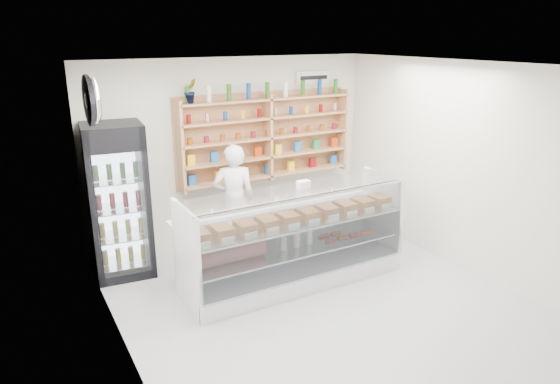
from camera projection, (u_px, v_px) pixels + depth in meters
room at (328, 195)px, 5.54m from camera, size 5.00×5.00×5.00m
display_counter at (293, 256)px, 6.50m from camera, size 2.93×0.88×1.28m
shop_worker at (234, 200)px, 7.20m from camera, size 0.70×0.58×1.65m
drinks_cooler at (119, 201)px, 6.52m from camera, size 0.81×0.79×2.05m
wall_shelving at (268, 137)px, 7.66m from camera, size 2.84×0.28×1.33m
potted_plant at (190, 91)px, 6.86m from camera, size 0.22×0.19×0.34m
security_mirror at (93, 101)px, 5.20m from camera, size 0.15×0.50×0.50m
wall_sign at (313, 78)px, 7.93m from camera, size 0.62×0.03×0.20m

